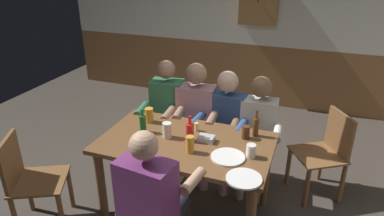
# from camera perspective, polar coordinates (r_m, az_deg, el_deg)

# --- Properties ---
(ground_plane) EXTENTS (7.57, 7.57, 0.00)m
(ground_plane) POSITION_cam_1_polar(r_m,az_deg,el_deg) (3.57, -0.49, -15.57)
(ground_plane) COLOR #423A33
(back_wall_wainscot) EXTENTS (6.30, 0.12, 0.96)m
(back_wall_wainscot) POSITION_cam_1_polar(r_m,az_deg,el_deg) (5.76, 9.56, 5.63)
(back_wall_wainscot) COLOR brown
(back_wall_wainscot) RESTS_ON ground_plane
(dining_table) EXTENTS (1.50, 0.89, 0.76)m
(dining_table) POSITION_cam_1_polar(r_m,az_deg,el_deg) (3.13, -1.03, -7.32)
(dining_table) COLOR brown
(dining_table) RESTS_ON ground_plane
(person_0) EXTENTS (0.51, 0.56, 1.24)m
(person_0) POSITION_cam_1_polar(r_m,az_deg,el_deg) (3.83, -4.35, -0.70)
(person_0) COLOR #33724C
(person_0) RESTS_ON ground_plane
(person_1) EXTENTS (0.56, 0.53, 1.24)m
(person_1) POSITION_cam_1_polar(r_m,az_deg,el_deg) (3.72, 0.40, -1.15)
(person_1) COLOR #B78493
(person_1) RESTS_ON ground_plane
(person_2) EXTENTS (0.54, 0.53, 1.19)m
(person_2) POSITION_cam_1_polar(r_m,az_deg,el_deg) (3.63, 5.19, -2.48)
(person_2) COLOR #2D4C84
(person_2) RESTS_ON ground_plane
(person_3) EXTENTS (0.51, 0.54, 1.18)m
(person_3) POSITION_cam_1_polar(r_m,az_deg,el_deg) (3.57, 10.55, -3.51)
(person_3) COLOR silver
(person_3) RESTS_ON ground_plane
(person_4) EXTENTS (0.57, 0.57, 1.23)m
(person_4) POSITION_cam_1_polar(r_m,az_deg,el_deg) (2.61, -6.43, -14.04)
(person_4) COLOR #6B2D66
(person_4) RESTS_ON ground_plane
(chair_empty_near_right) EXTENTS (0.61, 0.61, 0.88)m
(chair_empty_near_right) POSITION_cam_1_polar(r_m,az_deg,el_deg) (3.72, 20.93, -6.68)
(chair_empty_near_right) COLOR brown
(chair_empty_near_right) RESTS_ON ground_plane
(chair_empty_near_left) EXTENTS (0.59, 0.59, 0.88)m
(chair_empty_near_left) POSITION_cam_1_polar(r_m,az_deg,el_deg) (3.40, -24.98, -10.50)
(chair_empty_near_left) COLOR brown
(chair_empty_near_left) RESTS_ON ground_plane
(table_candle) EXTENTS (0.04, 0.04, 0.08)m
(table_candle) POSITION_cam_1_polar(r_m,az_deg,el_deg) (3.23, 0.74, -3.09)
(table_candle) COLOR #F9E08C
(table_candle) RESTS_ON dining_table
(condiment_caddy) EXTENTS (0.14, 0.10, 0.05)m
(condiment_caddy) POSITION_cam_1_polar(r_m,az_deg,el_deg) (3.06, 2.34, -5.01)
(condiment_caddy) COLOR #B2B7BC
(condiment_caddy) RESTS_ON dining_table
(plate_0) EXTENTS (0.27, 0.27, 0.01)m
(plate_0) POSITION_cam_1_polar(r_m,az_deg,el_deg) (2.62, 8.47, -11.33)
(plate_0) COLOR white
(plate_0) RESTS_ON dining_table
(plate_1) EXTENTS (0.28, 0.28, 0.01)m
(plate_1) POSITION_cam_1_polar(r_m,az_deg,el_deg) (2.85, 5.88, -7.96)
(plate_1) COLOR white
(plate_1) RESTS_ON dining_table
(bottle_0) EXTENTS (0.07, 0.07, 0.24)m
(bottle_0) POSITION_cam_1_polar(r_m,az_deg,el_deg) (3.04, -0.35, -3.90)
(bottle_0) COLOR red
(bottle_0) RESTS_ON dining_table
(bottle_1) EXTENTS (0.05, 0.05, 0.25)m
(bottle_1) POSITION_cam_1_polar(r_m,az_deg,el_deg) (3.17, 10.36, -2.99)
(bottle_1) COLOR #593314
(bottle_1) RESTS_ON dining_table
(bottle_2) EXTENTS (0.06, 0.06, 0.23)m
(bottle_2) POSITION_cam_1_polar(r_m,az_deg,el_deg) (3.22, -8.03, -2.48)
(bottle_2) COLOR #195923
(bottle_2) RESTS_ON dining_table
(pint_glass_0) EXTENTS (0.08, 0.08, 0.14)m
(pint_glass_0) POSITION_cam_1_polar(r_m,az_deg,el_deg) (3.11, -4.09, -3.64)
(pint_glass_0) COLOR white
(pint_glass_0) RESTS_ON dining_table
(pint_glass_1) EXTENTS (0.07, 0.07, 0.12)m
(pint_glass_1) POSITION_cam_1_polar(r_m,az_deg,el_deg) (3.13, 8.75, -3.93)
(pint_glass_1) COLOR #4C2D19
(pint_glass_1) RESTS_ON dining_table
(pint_glass_2) EXTENTS (0.07, 0.07, 0.15)m
(pint_glass_2) POSITION_cam_1_polar(r_m,az_deg,el_deg) (2.88, -0.33, -5.95)
(pint_glass_2) COLOR gold
(pint_glass_2) RESTS_ON dining_table
(pint_glass_3) EXTENTS (0.08, 0.08, 0.14)m
(pint_glass_3) POSITION_cam_1_polar(r_m,az_deg,el_deg) (3.40, -7.00, -1.16)
(pint_glass_3) COLOR gold
(pint_glass_3) RESTS_ON dining_table
(pint_glass_4) EXTENTS (0.08, 0.08, 0.11)m
(pint_glass_4) POSITION_cam_1_polar(r_m,az_deg,el_deg) (2.86, 9.60, -6.92)
(pint_glass_4) COLOR white
(pint_glass_4) RESTS_ON dining_table
(wall_dart_cabinet) EXTENTS (0.56, 0.15, 0.70)m
(wall_dart_cabinet) POSITION_cam_1_polar(r_m,az_deg,el_deg) (5.37, 10.85, 16.86)
(wall_dart_cabinet) COLOR brown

